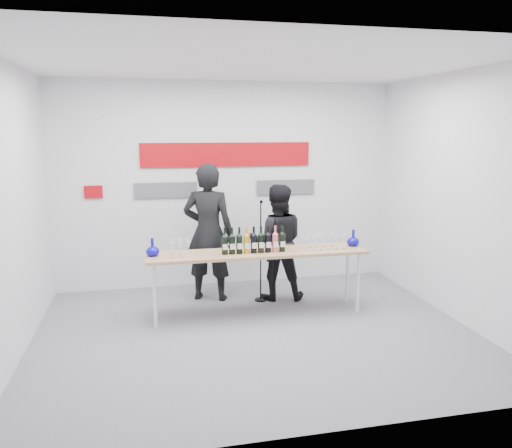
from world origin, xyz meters
name	(u,v)px	position (x,y,z in m)	size (l,w,h in m)	color
ground	(256,333)	(0.00, 0.00, 0.00)	(5.00, 5.00, 0.00)	slate
back_wall	(227,185)	(0.00, 2.00, 1.50)	(5.00, 0.04, 3.00)	silver
signage	(223,165)	(-0.06, 1.97, 1.81)	(3.38, 0.02, 0.79)	#AB070E
tasting_table	(258,256)	(0.15, 0.58, 0.76)	(2.74, 0.58, 0.82)	tan
wine_bottles	(254,240)	(0.09, 0.53, 0.99)	(0.80, 0.08, 0.33)	black
decanter_left	(152,247)	(-1.13, 0.65, 0.93)	(0.16, 0.16, 0.21)	#0E08A1
decanter_right	(353,238)	(1.43, 0.62, 0.93)	(0.16, 0.16, 0.21)	#0E08A1
glasses_left	(180,248)	(-0.81, 0.60, 0.91)	(0.27, 0.23, 0.18)	silver
glasses_right	(322,241)	(0.98, 0.57, 0.91)	(0.56, 0.23, 0.18)	silver
presenter_left	(208,232)	(-0.37, 1.30, 0.94)	(0.69, 0.45, 1.88)	black
presenter_right	(277,242)	(0.54, 1.13, 0.80)	(0.77, 0.60, 1.59)	black
mic_stand	(261,271)	(0.30, 1.07, 0.43)	(0.16, 0.16, 1.40)	black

